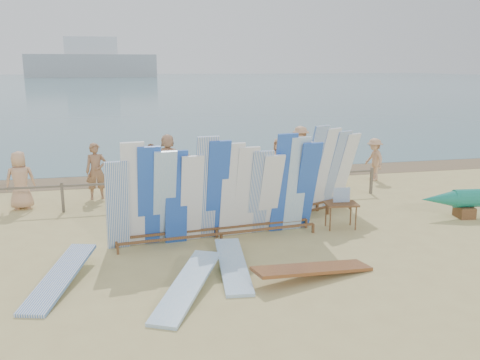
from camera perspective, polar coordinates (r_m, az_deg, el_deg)
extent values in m
plane|color=tan|center=(13.28, -3.06, -6.09)|extent=(160.00, 160.00, 0.00)
cube|color=#426C77|center=(140.47, -12.27, 10.73)|extent=(320.00, 240.00, 0.02)
cube|color=brown|center=(20.16, -6.60, 0.40)|extent=(40.00, 2.60, 0.01)
cube|color=#999EA3|center=(192.64, -16.24, 12.19)|extent=(45.00, 8.00, 8.00)
cube|color=silver|center=(192.76, -16.37, 14.27)|extent=(18.00, 6.00, 6.00)
cube|color=#675D4D|center=(15.92, -4.96, 0.06)|extent=(12.00, 0.06, 0.06)
cube|color=#675D4D|center=(15.97, -19.30, -1.87)|extent=(0.08, 0.08, 0.90)
cube|color=#675D4D|center=(15.86, -12.11, -1.53)|extent=(0.08, 0.08, 0.90)
cube|color=#675D4D|center=(16.00, -4.94, -1.16)|extent=(0.08, 0.08, 0.90)
cube|color=#675D4D|center=(16.39, 2.00, -0.79)|extent=(0.08, 0.08, 0.90)
cube|color=#675D4D|center=(17.00, 8.53, -0.43)|extent=(0.08, 0.08, 0.90)
cube|color=#675D4D|center=(17.82, 14.53, -0.09)|extent=(0.08, 0.08, 0.90)
cube|color=brown|center=(12.57, -2.12, -6.03)|extent=(4.98, 0.51, 0.06)
cube|color=brown|center=(12.95, -2.64, -5.46)|extent=(4.98, 0.51, 0.06)
cube|color=white|center=(12.11, -13.60, -2.86)|extent=(0.58, 0.63, 2.20)
cube|color=white|center=(12.08, -11.92, -1.76)|extent=(0.59, 0.77, 2.63)
cube|color=blue|center=(12.14, -10.19, -1.89)|extent=(0.60, 0.82, 2.52)
cube|color=#8BB8DF|center=(12.21, -8.48, -2.04)|extent=(0.60, 0.88, 2.40)
cube|color=blue|center=(12.26, -7.16, -2.00)|extent=(0.57, 0.54, 2.37)
cube|color=white|center=(12.35, -5.49, -2.16)|extent=(0.59, 0.69, 2.24)
cube|color=white|center=(12.37, -3.85, -1.04)|extent=(0.59, 0.76, 2.68)
cube|color=blue|center=(12.46, -2.58, -1.19)|extent=(0.60, 0.80, 2.57)
cube|color=white|center=(12.57, -0.97, -1.24)|extent=(0.59, 0.70, 2.49)
cube|color=white|center=(12.69, 0.61, -1.36)|extent=(0.59, 0.74, 2.38)
cube|color=white|center=(12.82, 2.16, -1.47)|extent=(0.59, 0.77, 2.27)
cube|color=white|center=(12.94, 3.35, -1.63)|extent=(0.60, 0.82, 2.15)
cube|color=blue|center=(13.01, 4.86, -0.43)|extent=(0.58, 0.65, 2.66)
cube|color=#8BB8DF|center=(13.17, 6.33, -0.52)|extent=(0.58, 0.64, 2.56)
cube|color=blue|center=(13.30, 7.44, -0.74)|extent=(0.60, 0.83, 2.41)
cube|color=brown|center=(15.12, 9.85, -2.94)|extent=(1.81, 0.84, 0.06)
cube|color=brown|center=(15.41, 8.70, -2.60)|extent=(1.81, 0.84, 0.06)
cube|color=white|center=(14.43, 6.87, -0.02)|extent=(0.72, 0.74, 2.23)
cube|color=white|center=(14.70, 8.20, 1.04)|extent=(0.78, 0.88, 2.67)
cube|color=white|center=(15.03, 9.44, 1.05)|extent=(0.79, 0.90, 2.56)
cube|color=white|center=(15.37, 10.63, 1.05)|extent=(0.80, 0.91, 2.45)
cube|color=white|center=(15.66, 11.57, 1.02)|extent=(0.80, 0.92, 2.34)
cube|color=brown|center=(16.01, 23.88, -3.30)|extent=(0.50, 0.58, 0.32)
cone|color=#18846D|center=(15.53, 21.45, -2.00)|extent=(1.12, 0.62, 0.50)
cube|color=brown|center=(13.82, 11.30, -2.65)|extent=(0.91, 0.70, 0.05)
cube|color=white|center=(13.76, 11.34, -1.65)|extent=(0.45, 0.08, 0.40)
cube|color=white|center=(10.93, -19.48, -11.12)|extent=(1.31, 2.74, 0.39)
cube|color=#8BB8DF|center=(10.01, -5.91, -12.68)|extent=(1.70, 2.66, 0.39)
cube|color=#8BB8DF|center=(11.06, -0.81, -10.06)|extent=(0.83, 2.74, 0.24)
cube|color=brown|center=(10.80, 8.20, -10.76)|extent=(2.75, 1.15, 0.38)
cube|color=red|center=(16.71, -0.43, -1.05)|extent=(0.64, 0.62, 0.05)
cube|color=red|center=(16.87, -0.32, -0.01)|extent=(0.53, 0.32, 0.51)
cube|color=red|center=(17.31, 1.71, -0.59)|extent=(0.62, 0.59, 0.05)
cube|color=red|center=(17.43, 1.32, 0.37)|extent=(0.52, 0.30, 0.50)
cube|color=red|center=(17.25, -0.48, 0.04)|extent=(0.57, 0.75, 0.49)
cube|color=red|center=(17.44, -0.43, 1.23)|extent=(0.43, 0.25, 0.31)
imported|color=tan|center=(20.82, 6.80, 3.45)|extent=(0.57, 1.25, 1.90)
imported|color=#8C6042|center=(17.15, -15.84, 0.96)|extent=(0.71, 0.44, 1.85)
imported|color=tan|center=(17.90, 4.51, 1.87)|extent=(0.92, 0.95, 1.83)
imported|color=beige|center=(19.25, -8.08, 2.50)|extent=(1.75, 0.98, 1.80)
imported|color=tan|center=(19.93, 14.83, 2.26)|extent=(0.50, 1.07, 1.60)
imported|color=tan|center=(16.72, -23.44, -0.02)|extent=(0.93, 0.55, 1.78)
imported|color=beige|center=(18.58, 10.53, 2.18)|extent=(1.01, 0.82, 1.88)
imported|color=#8C6042|center=(18.17, -9.92, 1.52)|extent=(0.63, 1.02, 1.61)
imported|color=#8C6042|center=(19.13, 7.69, 2.25)|extent=(0.68, 0.49, 1.67)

